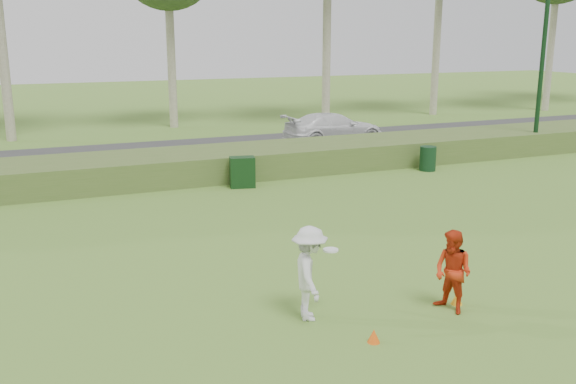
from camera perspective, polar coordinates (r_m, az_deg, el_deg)
name	(u,v)px	position (r m, az deg, el deg)	size (l,w,h in m)	color
ground	(374,312)	(11.80, 7.66, -10.49)	(120.00, 120.00, 0.00)	#467326
reed_strip	(199,165)	(22.37, -7.95, 2.42)	(80.00, 3.00, 0.90)	#415C24
park_road	(168,153)	(27.23, -10.65, 3.46)	(80.00, 6.00, 0.06)	#2D2D2D
lamp_post	(547,14)	(28.13, 22.01, 14.44)	(0.70, 0.70, 8.18)	black
player_white	(310,273)	(11.13, 1.93, -7.24)	(0.98, 1.20, 1.67)	silver
player_red	(453,272)	(11.79, 14.45, -6.88)	(0.73, 0.57, 1.50)	red
cone_orange	(374,336)	(10.67, 7.63, -12.57)	(0.21, 0.21, 0.23)	#ED540C
cone_yellow	(457,298)	(12.34, 14.78, -9.12)	(0.21, 0.21, 0.23)	gold
utility_cabinet	(242,172)	(20.78, -4.08, 1.78)	(0.80, 0.50, 1.00)	black
trash_bin	(428,159)	(23.85, 12.32, 2.93)	(0.59, 0.59, 0.88)	black
car_right	(334,128)	(29.03, 4.10, 5.70)	(1.87, 4.61, 1.34)	silver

